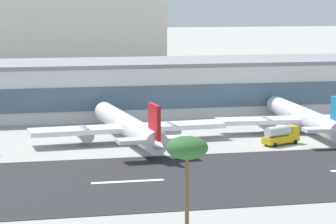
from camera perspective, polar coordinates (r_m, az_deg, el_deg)
The scene contains 7 objects.
runway_centreline_dash_3 at distance 127.88m, azimuth -2.96°, elevation -5.09°, with size 12.00×1.20×0.01m, color white.
terminal_building at distance 206.16m, azimuth 0.61°, elevation 1.92°, with size 171.05×28.36×13.82m.
distant_hotel_block at distance 315.20m, azimuth -10.52°, elevation 7.12°, with size 110.22×27.07×48.58m, color beige.
airliner_red_tail_gate_1 at distance 161.54m, azimuth -2.84°, elevation -1.11°, with size 41.53×50.25×10.49m.
airliner_blue_tail_gate_2 at distance 176.40m, azimuth 10.09°, elevation -0.47°, with size 40.31×48.81×10.18m.
service_fuel_truck_1 at distance 161.41m, azimuth 8.27°, elevation -1.67°, with size 8.80×5.98×3.95m.
palm_tree_1 at distance 99.53m, azimuth 1.41°, elevation -2.73°, with size 5.38×5.38×12.26m.
Camera 1 is at (-60.16, -126.84, 29.45)m, focal length 83.38 mm.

